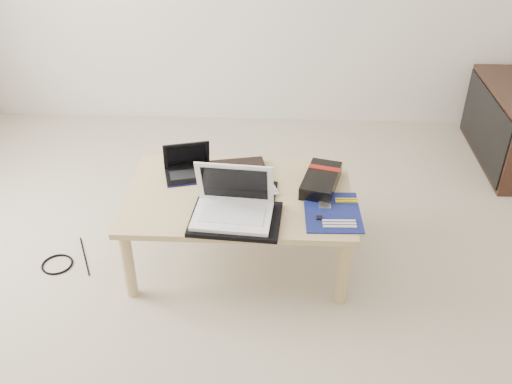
{
  "coord_description": "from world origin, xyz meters",
  "views": [
    {
      "loc": [
        0.25,
        -1.93,
        1.94
      ],
      "look_at": [
        0.14,
        0.36,
        0.41
      ],
      "focal_mm": 40.0,
      "sensor_mm": 36.0,
      "label": 1
    }
  ],
  "objects_px": {
    "white_laptop": "(233,205)",
    "gpu_box": "(321,180)",
    "coffee_table": "(239,202)",
    "netbook": "(188,169)"
  },
  "relations": [
    {
      "from": "white_laptop",
      "to": "gpu_box",
      "type": "bearing_deg",
      "value": 34.58
    },
    {
      "from": "coffee_table",
      "to": "gpu_box",
      "type": "xyz_separation_m",
      "value": [
        0.4,
        0.09,
        0.08
      ]
    },
    {
      "from": "coffee_table",
      "to": "netbook",
      "type": "height_order",
      "value": "netbook"
    },
    {
      "from": "netbook",
      "to": "gpu_box",
      "type": "bearing_deg",
      "value": -6.62
    },
    {
      "from": "netbook",
      "to": "coffee_table",
      "type": "bearing_deg",
      "value": -31.41
    },
    {
      "from": "coffee_table",
      "to": "gpu_box",
      "type": "bearing_deg",
      "value": 12.21
    },
    {
      "from": "coffee_table",
      "to": "gpu_box",
      "type": "height_order",
      "value": "gpu_box"
    },
    {
      "from": "coffee_table",
      "to": "netbook",
      "type": "distance_m",
      "value": 0.33
    },
    {
      "from": "netbook",
      "to": "white_laptop",
      "type": "relative_size",
      "value": 0.73
    },
    {
      "from": "coffee_table",
      "to": "white_laptop",
      "type": "height_order",
      "value": "white_laptop"
    }
  ]
}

